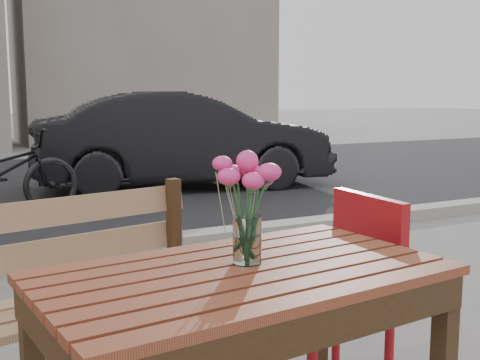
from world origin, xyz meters
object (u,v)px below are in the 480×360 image
object	(u,v)px
main_vase	(247,194)
parked_car	(183,140)
red_chair	(344,288)
main_table	(244,308)

from	to	relation	value
main_vase	parked_car	world-z (taller)	parked_car
red_chair	main_vase	size ratio (longest dim) A/B	2.49
red_chair	parked_car	size ratio (longest dim) A/B	0.22
main_table	main_vase	xyz separation A→B (m)	(0.04, 0.05, 0.35)
main_table	parked_car	xyz separation A→B (m)	(2.29, 6.21, 0.02)
main_vase	parked_car	size ratio (longest dim) A/B	0.09
main_table	red_chair	bearing A→B (deg)	21.03
red_chair	main_vase	world-z (taller)	main_vase
main_table	red_chair	world-z (taller)	red_chair
red_chair	main_vase	xyz separation A→B (m)	(-0.59, -0.27, 0.48)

